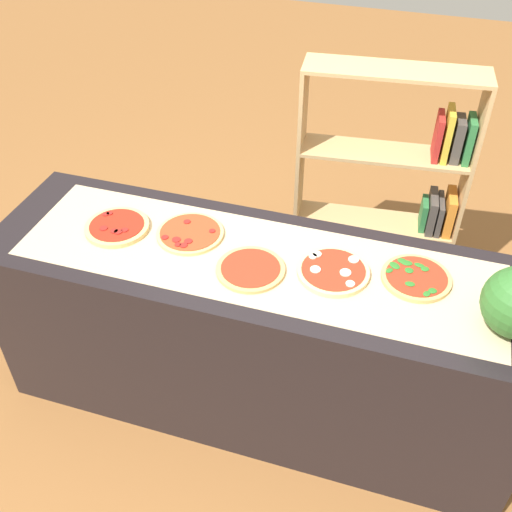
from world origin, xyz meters
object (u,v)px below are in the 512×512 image
at_px(pizza_mozzarella_3, 333,271).
at_px(pizza_spinach_4, 416,278).
at_px(pizza_plain_2, 251,269).
at_px(bookshelf, 400,197).
at_px(pizza_pepperoni_1, 190,233).
at_px(pizza_pepperoni_0, 117,227).

relative_size(pizza_mozzarella_3, pizza_spinach_4, 1.05).
xyz_separation_m(pizza_plain_2, pizza_mozzarella_3, (0.31, 0.08, 0.00)).
bearing_deg(pizza_plain_2, bookshelf, 65.67).
height_order(pizza_pepperoni_1, pizza_spinach_4, pizza_spinach_4).
bearing_deg(pizza_mozzarella_3, bookshelf, 80.02).
relative_size(pizza_pepperoni_1, bookshelf, 0.21).
height_order(pizza_plain_2, bookshelf, bookshelf).
bearing_deg(pizza_pepperoni_0, pizza_spinach_4, 2.55).
bearing_deg(pizza_pepperoni_1, bookshelf, 49.57).
xyz_separation_m(pizza_pepperoni_1, pizza_plain_2, (0.31, -0.14, -0.00)).
bearing_deg(pizza_plain_2, pizza_pepperoni_0, 172.20).
xyz_separation_m(pizza_plain_2, bookshelf, (0.49, 1.08, -0.27)).
distance_m(pizza_mozzarella_3, pizza_spinach_4, 0.32).
relative_size(pizza_pepperoni_0, pizza_pepperoni_1, 0.96).
xyz_separation_m(pizza_pepperoni_0, pizza_spinach_4, (1.25, 0.06, -0.00)).
bearing_deg(pizza_plain_2, pizza_mozzarella_3, 14.43).
bearing_deg(pizza_spinach_4, pizza_plain_2, -167.24).
bearing_deg(pizza_pepperoni_1, pizza_plain_2, -24.07).
height_order(pizza_spinach_4, bookshelf, bookshelf).
relative_size(pizza_mozzarella_3, bookshelf, 0.21).
height_order(pizza_pepperoni_1, pizza_plain_2, pizza_pepperoni_1).
xyz_separation_m(pizza_pepperoni_0, pizza_pepperoni_1, (0.31, 0.05, -0.00)).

